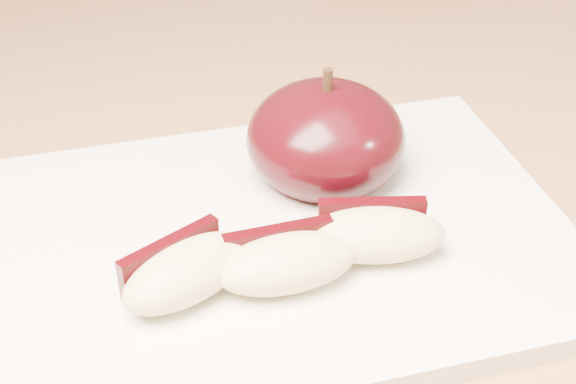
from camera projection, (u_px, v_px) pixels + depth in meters
cutting_board at (288, 239)px, 0.43m from camera, size 0.35×0.30×0.01m
apple_half at (326, 139)px, 0.45m from camera, size 0.11×0.11×0.08m
apple_wedge_a at (186, 270)px, 0.38m from camera, size 0.07×0.04×0.03m
apple_wedge_b at (286, 261)px, 0.38m from camera, size 0.08×0.05×0.03m
apple_wedge_c at (375, 233)px, 0.40m from camera, size 0.08×0.07×0.03m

